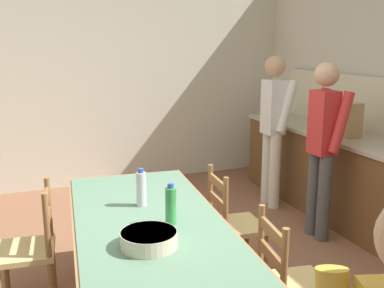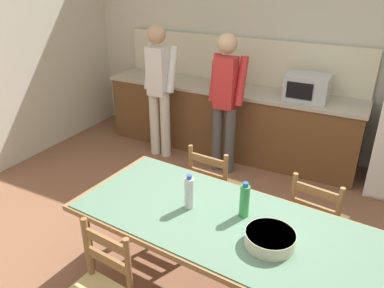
{
  "view_description": "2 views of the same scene",
  "coord_description": "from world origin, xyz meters",
  "px_view_note": "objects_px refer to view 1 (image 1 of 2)",
  "views": [
    {
      "loc": [
        2.71,
        -0.94,
        1.9
      ],
      "look_at": [
        -0.1,
        0.12,
        1.21
      ],
      "focal_mm": 42.0,
      "sensor_mm": 36.0,
      "label": 1
    },
    {
      "loc": [
        0.88,
        -2.23,
        2.37
      ],
      "look_at": [
        -0.38,
        0.18,
        1.07
      ],
      "focal_mm": 35.0,
      "sensor_mm": 36.0,
      "label": 2
    }
  ],
  "objects_px": {
    "serving_bowl": "(149,238)",
    "chair_side_near_left": "(31,249)",
    "bottle_off_centre": "(171,206)",
    "bottle_near_centre": "(141,189)",
    "person_at_counter": "(323,142)",
    "paper_bag": "(349,120)",
    "person_at_sink": "(273,124)",
    "chair_side_far_right": "(291,287)",
    "chair_side_far_left": "(233,225)",
    "dining_table": "(149,230)"
  },
  "relations": [
    {
      "from": "bottle_off_centre",
      "to": "chair_side_far_left",
      "type": "relative_size",
      "value": 0.3
    },
    {
      "from": "bottle_near_centre",
      "to": "paper_bag",
      "type": "bearing_deg",
      "value": 108.25
    },
    {
      "from": "chair_side_far_left",
      "to": "chair_side_near_left",
      "type": "height_order",
      "value": "same"
    },
    {
      "from": "chair_side_far_left",
      "to": "chair_side_far_right",
      "type": "height_order",
      "value": "same"
    },
    {
      "from": "chair_side_far_left",
      "to": "person_at_sink",
      "type": "xyz_separation_m",
      "value": [
        -1.32,
        1.14,
        0.54
      ]
    },
    {
      "from": "chair_side_far_right",
      "to": "bottle_off_centre",
      "type": "bearing_deg",
      "value": 63.97
    },
    {
      "from": "paper_bag",
      "to": "bottle_near_centre",
      "type": "bearing_deg",
      "value": -71.75
    },
    {
      "from": "bottle_off_centre",
      "to": "chair_side_near_left",
      "type": "distance_m",
      "value": 1.17
    },
    {
      "from": "chair_side_far_left",
      "to": "bottle_near_centre",
      "type": "bearing_deg",
      "value": 105.43
    },
    {
      "from": "chair_side_near_left",
      "to": "dining_table",
      "type": "bearing_deg",
      "value": 58.68
    },
    {
      "from": "paper_bag",
      "to": "chair_side_near_left",
      "type": "xyz_separation_m",
      "value": [
        0.52,
        -3.17,
        -0.66
      ]
    },
    {
      "from": "bottle_off_centre",
      "to": "chair_side_near_left",
      "type": "xyz_separation_m",
      "value": [
        -0.67,
        -0.84,
        -0.45
      ]
    },
    {
      "from": "dining_table",
      "to": "bottle_near_centre",
      "type": "distance_m",
      "value": 0.34
    },
    {
      "from": "bottle_near_centre",
      "to": "serving_bowl",
      "type": "xyz_separation_m",
      "value": [
        0.64,
        -0.12,
        -0.07
      ]
    },
    {
      "from": "bottle_near_centre",
      "to": "chair_side_far_left",
      "type": "height_order",
      "value": "bottle_near_centre"
    },
    {
      "from": "serving_bowl",
      "to": "chair_side_far_left",
      "type": "distance_m",
      "value": 1.27
    },
    {
      "from": "bottle_off_centre",
      "to": "serving_bowl",
      "type": "bearing_deg",
      "value": -39.95
    },
    {
      "from": "serving_bowl",
      "to": "person_at_sink",
      "type": "distance_m",
      "value": 2.95
    },
    {
      "from": "serving_bowl",
      "to": "paper_bag",
      "type": "bearing_deg",
      "value": 119.54
    },
    {
      "from": "paper_bag",
      "to": "dining_table",
      "type": "distance_m",
      "value": 2.7
    },
    {
      "from": "chair_side_near_left",
      "to": "serving_bowl",
      "type": "bearing_deg",
      "value": 39.86
    },
    {
      "from": "serving_bowl",
      "to": "chair_side_near_left",
      "type": "bearing_deg",
      "value": -145.7
    },
    {
      "from": "paper_bag",
      "to": "chair_side_near_left",
      "type": "relative_size",
      "value": 0.4
    },
    {
      "from": "bottle_near_centre",
      "to": "bottle_off_centre",
      "type": "height_order",
      "value": "same"
    },
    {
      "from": "bottle_near_centre",
      "to": "bottle_off_centre",
      "type": "relative_size",
      "value": 1.0
    },
    {
      "from": "bottle_off_centre",
      "to": "person_at_sink",
      "type": "xyz_separation_m",
      "value": [
        -1.86,
        1.84,
        0.08
      ]
    },
    {
      "from": "bottle_off_centre",
      "to": "serving_bowl",
      "type": "height_order",
      "value": "bottle_off_centre"
    },
    {
      "from": "paper_bag",
      "to": "dining_table",
      "type": "height_order",
      "value": "paper_bag"
    },
    {
      "from": "bottle_near_centre",
      "to": "chair_side_near_left",
      "type": "distance_m",
      "value": 0.92
    },
    {
      "from": "chair_side_near_left",
      "to": "person_at_sink",
      "type": "xyz_separation_m",
      "value": [
        -1.19,
        2.68,
        0.54
      ]
    },
    {
      "from": "paper_bag",
      "to": "chair_side_far_left",
      "type": "xyz_separation_m",
      "value": [
        0.64,
        -1.63,
        -0.66
      ]
    },
    {
      "from": "chair_side_far_right",
      "to": "chair_side_far_left",
      "type": "bearing_deg",
      "value": 4.0
    },
    {
      "from": "chair_side_far_left",
      "to": "person_at_sink",
      "type": "distance_m",
      "value": 1.82
    },
    {
      "from": "chair_side_far_right",
      "to": "person_at_counter",
      "type": "height_order",
      "value": "person_at_counter"
    },
    {
      "from": "dining_table",
      "to": "serving_bowl",
      "type": "height_order",
      "value": "serving_bowl"
    },
    {
      "from": "paper_bag",
      "to": "person_at_sink",
      "type": "height_order",
      "value": "person_at_sink"
    },
    {
      "from": "bottle_off_centre",
      "to": "chair_side_far_left",
      "type": "xyz_separation_m",
      "value": [
        -0.54,
        0.7,
        -0.45
      ]
    },
    {
      "from": "paper_bag",
      "to": "chair_side_far_left",
      "type": "distance_m",
      "value": 1.87
    },
    {
      "from": "dining_table",
      "to": "chair_side_far_right",
      "type": "relative_size",
      "value": 2.46
    },
    {
      "from": "bottle_near_centre",
      "to": "person_at_counter",
      "type": "xyz_separation_m",
      "value": [
        -0.53,
        1.91,
        0.07
      ]
    },
    {
      "from": "paper_bag",
      "to": "serving_bowl",
      "type": "height_order",
      "value": "paper_bag"
    },
    {
      "from": "bottle_off_centre",
      "to": "person_at_sink",
      "type": "height_order",
      "value": "person_at_sink"
    },
    {
      "from": "bottle_off_centre",
      "to": "chair_side_far_right",
      "type": "relative_size",
      "value": 0.3
    },
    {
      "from": "person_at_counter",
      "to": "person_at_sink",
      "type": "bearing_deg",
      "value": 88.77
    },
    {
      "from": "chair_side_near_left",
      "to": "person_at_counter",
      "type": "bearing_deg",
      "value": 101.01
    },
    {
      "from": "serving_bowl",
      "to": "chair_side_far_left",
      "type": "xyz_separation_m",
      "value": [
        -0.8,
        0.91,
        -0.38
      ]
    },
    {
      "from": "paper_bag",
      "to": "bottle_near_centre",
      "type": "distance_m",
      "value": 2.56
    },
    {
      "from": "paper_bag",
      "to": "chair_side_far_right",
      "type": "bearing_deg",
      "value": -46.63
    },
    {
      "from": "bottle_off_centre",
      "to": "chair_side_far_left",
      "type": "distance_m",
      "value": 0.99
    },
    {
      "from": "dining_table",
      "to": "bottle_near_centre",
      "type": "bearing_deg",
      "value": 175.38
    }
  ]
}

